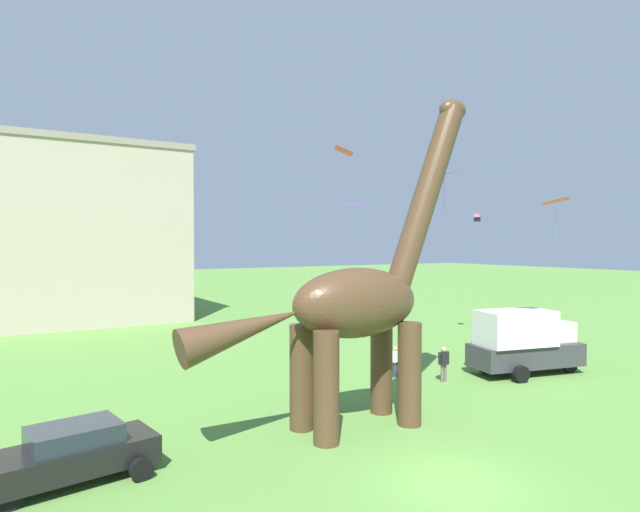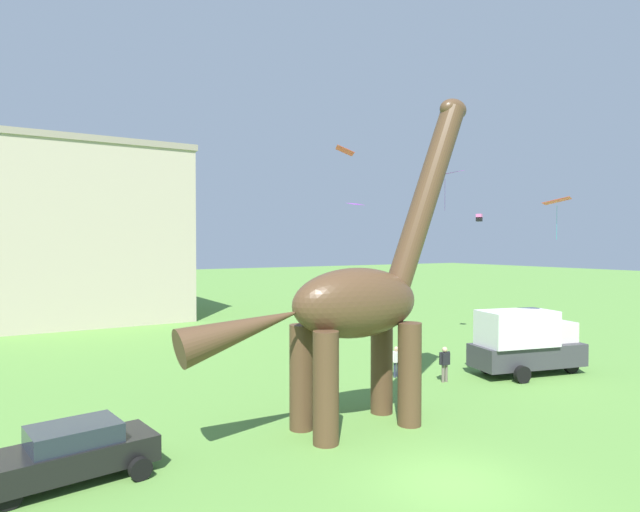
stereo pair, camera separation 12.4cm
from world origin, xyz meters
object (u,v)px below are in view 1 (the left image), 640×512
object	(u,v)px
parked_sedan_left	(75,452)
kite_mid_left	(344,151)
dinosaur_sculpture	(355,303)
person_far_spectator	(395,359)
parked_box_truck	(524,341)
kite_high_right	(353,204)
kite_near_low	(477,218)
person_watching_child	(444,361)
kite_drifting	(556,201)
kite_mid_center	(444,174)

from	to	relation	value
parked_sedan_left	kite_mid_left	world-z (taller)	kite_mid_left
dinosaur_sculpture	person_far_spectator	size ratio (longest dim) A/B	8.11
parked_box_truck	kite_high_right	world-z (taller)	kite_high_right
dinosaur_sculpture	kite_high_right	distance (m)	25.36
kite_high_right	kite_near_low	world-z (taller)	kite_high_right
dinosaur_sculpture	person_watching_child	world-z (taller)	dinosaur_sculpture
parked_box_truck	kite_mid_left	world-z (taller)	kite_mid_left
dinosaur_sculpture	kite_drifting	xyz separation A→B (m)	(10.49, -0.52, 3.96)
person_far_spectator	kite_near_low	world-z (taller)	kite_near_low
parked_box_truck	kite_near_low	distance (m)	12.30
dinosaur_sculpture	kite_near_low	size ratio (longest dim) A/B	23.43
kite_near_low	person_far_spectator	bearing A→B (deg)	-154.46
parked_sedan_left	person_far_spectator	bearing A→B (deg)	7.79
parked_box_truck	kite_near_low	world-z (taller)	kite_near_low
kite_high_right	person_far_spectator	bearing A→B (deg)	-118.36
person_watching_child	kite_mid_center	xyz separation A→B (m)	(-0.93, -0.91, 8.53)
dinosaur_sculpture	parked_sedan_left	xyz separation A→B (m)	(-8.97, 0.46, -3.59)
person_far_spectator	kite_drifting	bearing A→B (deg)	-164.82
person_far_spectator	kite_high_right	bearing A→B (deg)	-55.54
parked_sedan_left	person_watching_child	size ratio (longest dim) A/B	2.67
kite_drifting	kite_mid_center	distance (m)	5.12
parked_sedan_left	kite_near_low	distance (m)	29.33
person_watching_child	kite_mid_center	bearing A→B (deg)	45.44
kite_high_right	kite_near_low	xyz separation A→B (m)	(3.44, -9.97, -1.44)
parked_sedan_left	kite_mid_center	distance (m)	17.54
parked_box_truck	person_far_spectator	bearing A→B (deg)	167.88
dinosaur_sculpture	kite_near_low	bearing A→B (deg)	3.02
dinosaur_sculpture	kite_near_low	xyz separation A→B (m)	(17.59, 10.40, 3.87)
person_far_spectator	kite_mid_left	world-z (taller)	kite_mid_left
parked_box_truck	kite_high_right	xyz separation A→B (m)	(2.53, 18.45, 8.06)
person_watching_child	kite_high_right	distance (m)	20.77
kite_high_right	kite_near_low	size ratio (longest dim) A/B	2.79
person_watching_child	kite_drifting	bearing A→B (deg)	136.00
parked_box_truck	person_watching_child	xyz separation A→B (m)	(-4.53, 0.95, -0.65)
parked_sedan_left	kite_mid_center	size ratio (longest dim) A/B	2.55
kite_high_right	kite_mid_left	size ratio (longest dim) A/B	0.87
kite_mid_left	kite_near_low	size ratio (longest dim) A/B	3.19
person_watching_child	kite_high_right	bearing A→B (deg)	-110.96
parked_box_truck	parked_sedan_left	bearing A→B (deg)	-162.73
dinosaur_sculpture	kite_high_right	size ratio (longest dim) A/B	8.39
person_far_spectator	kite_mid_left	xyz separation A→B (m)	(0.14, 4.71, 10.75)
parked_box_truck	kite_mid_center	bearing A→B (deg)	-167.20
parked_box_truck	person_far_spectator	world-z (taller)	parked_box_truck
dinosaur_sculpture	person_watching_child	distance (m)	8.38
person_far_spectator	kite_mid_left	bearing A→B (deg)	-28.83
parked_box_truck	person_far_spectator	distance (m)	6.59
parked_box_truck	kite_drifting	world-z (taller)	kite_drifting
person_watching_child	kite_mid_left	xyz separation A→B (m)	(-1.25, 6.56, 10.65)
person_watching_child	kite_mid_center	size ratio (longest dim) A/B	0.96
parked_sedan_left	person_watching_child	distance (m)	16.25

